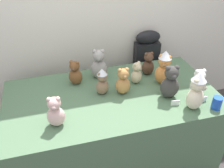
% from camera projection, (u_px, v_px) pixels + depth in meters
% --- Properties ---
extents(wall_back, '(7.00, 0.08, 2.60)m').
position_uv_depth(wall_back, '(92.00, 10.00, 2.56)').
color(wall_back, silver).
rests_on(wall_back, ground_plane).
extents(display_table, '(1.89, 1.00, 0.76)m').
position_uv_depth(display_table, '(112.00, 126.00, 2.48)').
color(display_table, '#4C6B4C').
rests_on(display_table, ground_plane).
extents(instrument_case, '(0.29, 0.14, 1.06)m').
position_uv_depth(instrument_case, '(145.00, 72.00, 3.02)').
color(instrument_case, black).
rests_on(instrument_case, ground_plane).
extents(teddy_bear_cocoa, '(0.13, 0.12, 0.25)m').
position_uv_depth(teddy_bear_cocoa, '(148.00, 64.00, 2.50)').
color(teddy_bear_cocoa, '#4C3323').
rests_on(teddy_bear_cocoa, display_table).
extents(teddy_bear_ginger, '(0.20, 0.19, 0.34)m').
position_uv_depth(teddy_bear_ginger, '(164.00, 68.00, 2.34)').
color(teddy_bear_ginger, '#D17F3D').
rests_on(teddy_bear_ginger, display_table).
extents(teddy_bear_blush, '(0.15, 0.13, 0.26)m').
position_uv_depth(teddy_bear_blush, '(55.00, 112.00, 1.88)').
color(teddy_bear_blush, beige).
rests_on(teddy_bear_blush, display_table).
extents(teddy_bear_charcoal, '(0.18, 0.15, 0.32)m').
position_uv_depth(teddy_bear_charcoal, '(170.00, 83.00, 2.17)').
color(teddy_bear_charcoal, '#383533').
rests_on(teddy_bear_charcoal, display_table).
extents(teddy_bear_mocha, '(0.14, 0.13, 0.26)m').
position_uv_depth(teddy_bear_mocha, '(102.00, 82.00, 2.22)').
color(teddy_bear_mocha, '#7F6047').
rests_on(teddy_bear_mocha, display_table).
extents(teddy_bear_caramel, '(0.13, 0.12, 0.26)m').
position_uv_depth(teddy_bear_caramel, '(123.00, 82.00, 2.23)').
color(teddy_bear_caramel, '#B27A42').
rests_on(teddy_bear_caramel, display_table).
extents(teddy_bear_snow, '(0.14, 0.12, 0.26)m').
position_uv_depth(teddy_bear_snow, '(198.00, 83.00, 2.21)').
color(teddy_bear_snow, white).
rests_on(teddy_bear_snow, display_table).
extents(teddy_bear_ash, '(0.19, 0.17, 0.31)m').
position_uv_depth(teddy_bear_ash, '(99.00, 65.00, 2.44)').
color(teddy_bear_ash, gray).
rests_on(teddy_bear_ash, display_table).
extents(teddy_bear_sand, '(0.15, 0.14, 0.22)m').
position_uv_depth(teddy_bear_sand, '(137.00, 73.00, 2.38)').
color(teddy_bear_sand, '#CCB78E').
rests_on(teddy_bear_sand, display_table).
extents(teddy_bear_cream, '(0.20, 0.19, 0.35)m').
position_uv_depth(teddy_bear_cream, '(197.00, 91.00, 2.03)').
color(teddy_bear_cream, beige).
rests_on(teddy_bear_cream, display_table).
extents(teddy_bear_chestnut, '(0.16, 0.15, 0.25)m').
position_uv_depth(teddy_bear_chestnut, '(75.00, 73.00, 2.36)').
color(teddy_bear_chestnut, brown).
rests_on(teddy_bear_chestnut, display_table).
extents(party_cup_blue, '(0.08, 0.08, 0.11)m').
position_uv_depth(party_cup_blue, '(217.00, 103.00, 2.09)').
color(party_cup_blue, blue).
rests_on(party_cup_blue, display_table).
extents(name_card_front_left, '(0.07, 0.02, 0.05)m').
position_uv_depth(name_card_front_left, '(175.00, 103.00, 2.13)').
color(name_card_front_left, white).
rests_on(name_card_front_left, display_table).
extents(name_card_front_middle, '(0.07, 0.01, 0.05)m').
position_uv_depth(name_card_front_middle, '(203.00, 99.00, 2.17)').
color(name_card_front_middle, white).
rests_on(name_card_front_middle, display_table).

